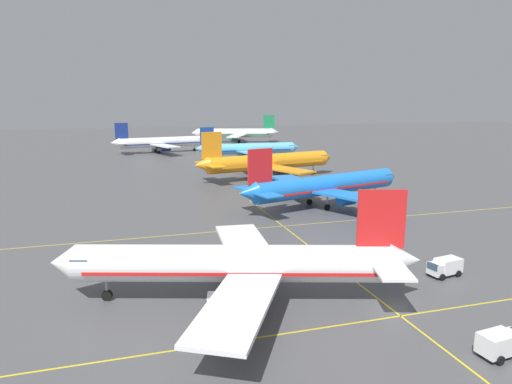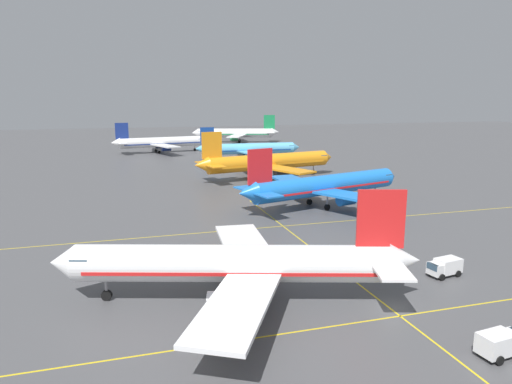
# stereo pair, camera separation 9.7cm
# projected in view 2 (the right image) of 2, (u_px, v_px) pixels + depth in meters

# --- Properties ---
(ground_plane) EXTENTS (600.00, 600.00, 0.00)m
(ground_plane) POSITION_uv_depth(u_px,v_px,m) (389.00, 307.00, 47.07)
(ground_plane) COLOR #4C4C4F
(airliner_front_gate) EXTENTS (37.61, 32.12, 11.93)m
(airliner_front_gate) POSITION_uv_depth(u_px,v_px,m) (236.00, 264.00, 47.78)
(airliner_front_gate) COLOR white
(airliner_front_gate) RESTS_ON ground
(airliner_second_row) EXTENTS (38.56, 32.87, 12.17)m
(airliner_second_row) POSITION_uv_depth(u_px,v_px,m) (325.00, 186.00, 89.87)
(airliner_second_row) COLOR blue
(airliner_second_row) RESTS_ON ground
(airliner_third_row) EXTENTS (40.82, 34.68, 12.75)m
(airliner_third_row) POSITION_uv_depth(u_px,v_px,m) (268.00, 162.00, 120.90)
(airliner_third_row) COLOR orange
(airliner_third_row) RESTS_ON ground
(airliner_far_left_stand) EXTENTS (36.31, 31.32, 11.30)m
(airliner_far_left_stand) POSITION_uv_depth(u_px,v_px,m) (248.00, 149.00, 156.89)
(airliner_far_left_stand) COLOR #5BB7E5
(airliner_far_left_stand) RESTS_ON ground
(airliner_far_right_stand) EXTENTS (37.73, 32.23, 11.74)m
(airliner_far_right_stand) POSITION_uv_depth(u_px,v_px,m) (161.00, 142.00, 177.96)
(airliner_far_right_stand) COLOR white
(airliner_far_right_stand) RESTS_ON ground
(airliner_distant_taxiway) EXTENTS (40.68, 34.66, 12.82)m
(airliner_distant_taxiway) POSITION_uv_depth(u_px,v_px,m) (236.00, 133.00, 218.75)
(airliner_distant_taxiway) COLOR white
(airliner_distant_taxiway) RESTS_ON ground
(taxiway_markings) EXTENTS (142.46, 74.00, 0.01)m
(taxiway_markings) POSITION_uv_depth(u_px,v_px,m) (326.00, 259.00, 60.98)
(taxiway_markings) COLOR yellow
(taxiway_markings) RESTS_ON ground
(service_truck_red_van) EXTENTS (4.30, 2.55, 2.10)m
(service_truck_red_van) POSITION_uv_depth(u_px,v_px,m) (501.00, 343.00, 38.01)
(service_truck_red_van) COLOR white
(service_truck_red_van) RESTS_ON ground
(service_truck_catering) EXTENTS (4.35, 2.68, 2.10)m
(service_truck_catering) POSITION_uv_depth(u_px,v_px,m) (444.00, 267.00, 55.12)
(service_truck_catering) COLOR white
(service_truck_catering) RESTS_ON ground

